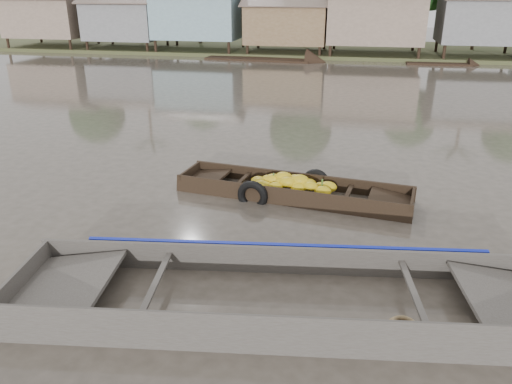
# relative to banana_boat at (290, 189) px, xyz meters

# --- Properties ---
(ground) EXTENTS (120.00, 120.00, 0.00)m
(ground) POSITION_rel_banana_boat_xyz_m (-0.22, -2.41, -0.16)
(ground) COLOR #474036
(ground) RESTS_ON ground
(riverbank) EXTENTS (120.00, 12.47, 10.22)m
(riverbank) POSITION_rel_banana_boat_xyz_m (2.81, 29.45, 2.91)
(riverbank) COLOR #384723
(riverbank) RESTS_ON ground
(banana_boat) EXTENTS (5.80, 2.11, 0.80)m
(banana_boat) POSITION_rel_banana_boat_xyz_m (0.00, 0.00, 0.00)
(banana_boat) COLOR black
(banana_boat) RESTS_ON ground
(viewer_boat) EXTENTS (8.84, 3.37, 0.69)m
(viewer_boat) POSITION_rel_banana_boat_xyz_m (0.55, -4.57, -0.08)
(viewer_boat) COLOR #413C37
(viewer_boat) RESTS_ON ground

